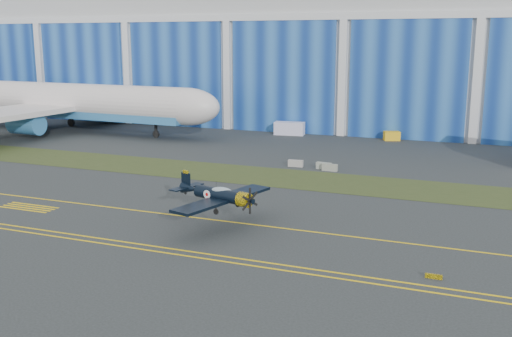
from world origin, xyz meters
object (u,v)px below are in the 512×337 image
at_px(jetliner, 63,63).
at_px(shipping_container, 289,128).
at_px(tug, 392,136).
at_px(warbird, 219,195).

bearing_deg(jetliner, shipping_container, 17.31).
height_order(shipping_container, tug, shipping_container).
relative_size(jetliner, tug, 28.66).
relative_size(shipping_container, tug, 2.03).
distance_m(warbird, tug, 54.69).
distance_m(warbird, jetliner, 68.07).
height_order(warbird, tug, warbird).
bearing_deg(tug, shipping_container, 161.09).
xyz_separation_m(warbird, shipping_container, (-11.46, 53.55, -1.88)).
bearing_deg(tug, jetliner, 169.75).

